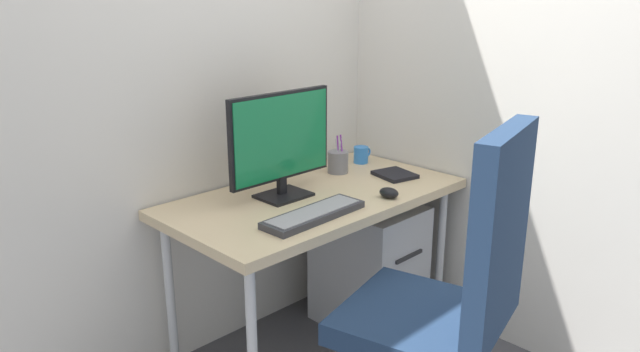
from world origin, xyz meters
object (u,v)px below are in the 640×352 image
Objects in this scene: filing_cabinet at (368,265)px; coffee_mug at (361,155)px; keyboard at (314,214)px; monitor at (281,141)px; mouse at (389,193)px; pen_holder at (338,162)px; notebook at (395,175)px; office_chair at (454,289)px.

filing_cabinet is 0.54m from coffee_mug.
keyboard is (-0.51, -0.16, 0.44)m from filing_cabinet.
monitor reaches higher than keyboard.
pen_holder is at bearing 69.75° from mouse.
filing_cabinet is 0.45m from notebook.
keyboard is at bearing -151.42° from coffee_mug.
pen_holder is at bearing 9.98° from monitor.
coffee_mug is (0.61, 0.11, -0.19)m from monitor.
office_chair is 2.29× the size of monitor.
keyboard is 0.60m from pen_holder.
mouse is (0.38, -0.05, 0.01)m from keyboard.
office_chair is 10.91× the size of coffee_mug.
mouse is 0.41m from pen_holder.
office_chair and monitor have the same top height.
keyboard is at bearing -162.39° from filing_cabinet.
monitor is at bearing -170.23° from coffee_mug.
coffee_mug is at bearing 89.55° from notebook.
pen_holder is at bearing 134.31° from notebook.
office_chair is 1.12m from coffee_mug.
office_chair is 0.87m from notebook.
pen_holder is at bearing 98.58° from filing_cabinet.
notebook is (0.11, -0.05, 0.43)m from filing_cabinet.
monitor is (-0.44, 0.11, 0.66)m from filing_cabinet.
mouse is at bearing -125.88° from coffee_mug.
mouse reaches higher than notebook.
filing_cabinet is 5.67× the size of coffee_mug.
office_chair is at bearing -88.49° from monitor.
filing_cabinet is at bearing 17.61° from keyboard.
pen_holder is 0.27m from notebook.
coffee_mug reaches higher than mouse.
monitor is 2.94× the size of notebook.
mouse is 0.53m from coffee_mug.
keyboard is 0.64m from notebook.
keyboard is 2.58× the size of notebook.
monitor is at bearing 176.95° from notebook.
filing_cabinet is 3.49× the size of notebook.
monitor is at bearing 128.13° from mouse.
coffee_mug is (0.31, 0.43, 0.02)m from mouse.
office_chair is 0.60m from mouse.
mouse is (0.28, 0.51, 0.14)m from office_chair.
office_chair reaches higher than keyboard.
mouse reaches higher than keyboard.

